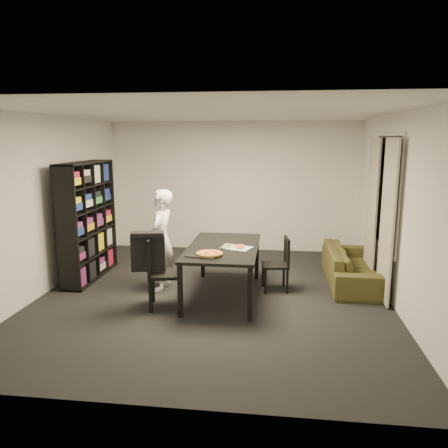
# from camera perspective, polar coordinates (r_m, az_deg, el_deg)

# --- Properties ---
(room) EXTENTS (5.01, 5.51, 2.61)m
(room) POSITION_cam_1_polar(r_m,az_deg,el_deg) (6.17, -1.40, 2.13)
(room) COLOR black
(room) RESTS_ON ground
(window_pane) EXTENTS (0.02, 1.40, 1.60)m
(window_pane) POSITION_cam_1_polar(r_m,az_deg,el_deg) (6.85, 20.47, 4.03)
(window_pane) COLOR black
(window_pane) RESTS_ON room
(window_frame) EXTENTS (0.03, 1.52, 1.72)m
(window_frame) POSITION_cam_1_polar(r_m,az_deg,el_deg) (6.85, 20.43, 4.03)
(window_frame) COLOR white
(window_frame) RESTS_ON room
(curtain_left) EXTENTS (0.03, 0.70, 2.25)m
(curtain_left) POSITION_cam_1_polar(r_m,az_deg,el_deg) (6.38, 20.56, 0.36)
(curtain_left) COLOR #B8B09D
(curtain_left) RESTS_ON room
(curtain_right) EXTENTS (0.03, 0.70, 2.25)m
(curtain_right) POSITION_cam_1_polar(r_m,az_deg,el_deg) (7.38, 18.74, 1.86)
(curtain_right) COLOR #B8B09D
(curtain_right) RESTS_ON room
(bookshelf) EXTENTS (0.35, 1.50, 1.90)m
(bookshelf) POSITION_cam_1_polar(r_m,az_deg,el_deg) (7.41, -17.37, 0.41)
(bookshelf) COLOR black
(bookshelf) RESTS_ON room
(dining_table) EXTENTS (0.99, 1.78, 0.74)m
(dining_table) POSITION_cam_1_polar(r_m,az_deg,el_deg) (6.28, -0.11, -3.51)
(dining_table) COLOR black
(dining_table) RESTS_ON room
(chair_left) EXTENTS (0.54, 0.54, 0.97)m
(chair_left) POSITION_cam_1_polar(r_m,az_deg,el_deg) (5.97, -8.55, -5.65)
(chair_left) COLOR black
(chair_left) RESTS_ON room
(chair_right) EXTENTS (0.43, 0.43, 0.82)m
(chair_right) POSITION_cam_1_polar(r_m,az_deg,el_deg) (6.63, 7.38, -4.72)
(chair_right) COLOR black
(chair_right) RESTS_ON room
(draped_jacket) EXTENTS (0.46, 0.27, 0.54)m
(draped_jacket) POSITION_cam_1_polar(r_m,az_deg,el_deg) (5.91, -9.90, -3.35)
(draped_jacket) COLOR black
(draped_jacket) RESTS_ON chair_left
(person) EXTENTS (0.42, 0.59, 1.53)m
(person) POSITION_cam_1_polar(r_m,az_deg,el_deg) (6.60, -8.19, -2.12)
(person) COLOR white
(person) RESTS_ON room
(baking_tray) EXTENTS (0.46, 0.41, 0.01)m
(baking_tray) POSITION_cam_1_polar(r_m,az_deg,el_deg) (5.79, -2.73, -4.06)
(baking_tray) COLOR black
(baking_tray) RESTS_ON dining_table
(pepperoni_pizza) EXTENTS (0.35, 0.35, 0.03)m
(pepperoni_pizza) POSITION_cam_1_polar(r_m,az_deg,el_deg) (5.78, -1.90, -3.86)
(pepperoni_pizza) COLOR #A88130
(pepperoni_pizza) RESTS_ON dining_table
(kitchen_towel) EXTENTS (0.48, 0.42, 0.01)m
(kitchen_towel) POSITION_cam_1_polar(r_m,az_deg,el_deg) (6.16, 1.67, -3.12)
(kitchen_towel) COLOR white
(kitchen_towel) RESTS_ON dining_table
(pizza_slices) EXTENTS (0.44, 0.40, 0.01)m
(pizza_slices) POSITION_cam_1_polar(r_m,az_deg,el_deg) (6.20, 1.13, -2.93)
(pizza_slices) COLOR gold
(pizza_slices) RESTS_ON dining_table
(sofa) EXTENTS (0.74, 1.90, 0.55)m
(sofa) POSITION_cam_1_polar(r_m,az_deg,el_deg) (7.25, 16.32, -5.25)
(sofa) COLOR #3F4019
(sofa) RESTS_ON room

